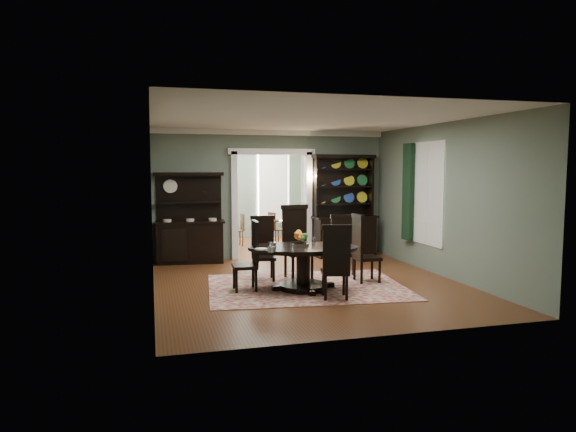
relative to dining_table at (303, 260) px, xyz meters
name	(u,v)px	position (x,y,z in m)	size (l,w,h in m)	color
room	(309,198)	(0.21, 0.39, 1.05)	(5.51, 6.01, 3.01)	brown
parlor	(251,189)	(0.21, 5.88, 0.99)	(3.51, 3.50, 3.01)	brown
doorway_trim	(272,189)	(0.21, 3.34, 1.09)	(2.08, 0.25, 2.57)	white
right_window	(418,193)	(2.91, 1.27, 1.07)	(0.15, 1.47, 2.12)	white
wall_sconce	(312,178)	(1.16, 3.19, 1.36)	(0.27, 0.21, 0.21)	gold
rug	(307,287)	(0.10, 0.14, -0.52)	(3.45, 2.56, 0.01)	maroon
dining_table	(303,260)	(0.00, 0.00, 0.00)	(2.13, 2.10, 0.76)	black
centerpiece	(300,242)	(-0.06, 0.01, 0.31)	(1.58, 1.01, 0.26)	silver
chair_far_left	(263,246)	(-0.51, 0.98, 0.11)	(0.49, 0.47, 1.22)	black
chair_far_mid	(296,240)	(0.15, 0.96, 0.21)	(0.57, 0.55, 1.42)	black
chair_far_right	(342,243)	(1.15, 1.12, 0.09)	(0.48, 0.46, 1.18)	black
chair_end_left	(251,254)	(-0.90, 0.16, 0.11)	(0.44, 0.47, 1.22)	black
chair_end_right	(362,247)	(1.21, 0.26, 0.14)	(0.46, 0.49, 1.28)	black
chair_near	(336,260)	(0.29, -0.84, 0.12)	(0.54, 0.52, 1.23)	black
sideboard	(190,231)	(-1.72, 3.11, 0.18)	(1.58, 0.69, 2.02)	black
welsh_dresser	(344,219)	(1.94, 3.08, 0.35)	(1.60, 0.67, 2.44)	black
parlor_table	(265,229)	(0.46, 5.14, -0.07)	(0.77, 0.77, 0.71)	#532917
parlor_chair_left	(239,229)	(-0.25, 5.31, -0.07)	(0.38, 0.37, 0.87)	#532917
parlor_chair_right	(275,228)	(0.71, 5.08, -0.04)	(0.43, 0.42, 0.92)	#532917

